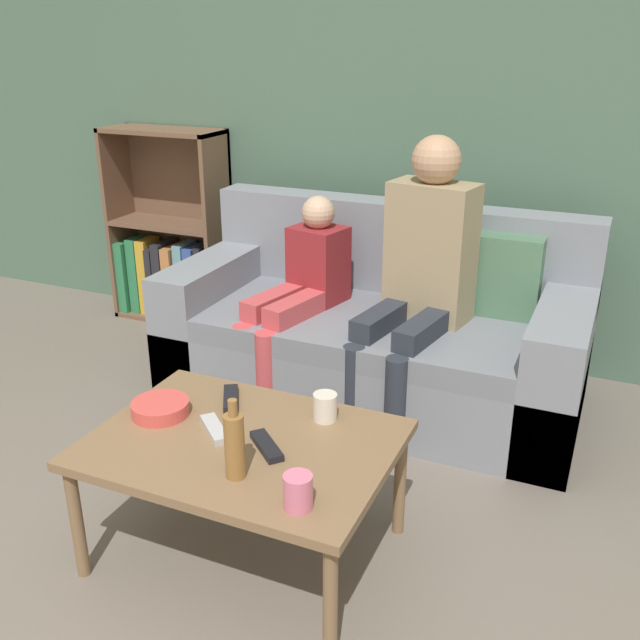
{
  "coord_description": "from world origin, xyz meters",
  "views": [
    {
      "loc": [
        1.1,
        -0.89,
        1.58
      ],
      "look_at": [
        0.12,
        1.34,
        0.6
      ],
      "focal_mm": 40.0,
      "sensor_mm": 36.0,
      "label": 1
    }
  ],
  "objects_px": {
    "cup_far": "(298,492)",
    "snack_bowl": "(160,408)",
    "couch": "(377,336)",
    "tv_remote_0": "(267,446)",
    "person_child": "(300,289)",
    "bookshelf": "(173,252)",
    "coffee_table": "(243,451)",
    "tv_remote_2": "(231,398)",
    "person_adult": "(423,263)",
    "tv_remote_1": "(215,429)",
    "bottle": "(235,445)",
    "cup_near": "(325,407)"
  },
  "relations": [
    {
      "from": "cup_near",
      "to": "bottle",
      "type": "bearing_deg",
      "value": -104.76
    },
    {
      "from": "couch",
      "to": "cup_far",
      "type": "distance_m",
      "value": 1.51
    },
    {
      "from": "coffee_table",
      "to": "cup_near",
      "type": "height_order",
      "value": "cup_near"
    },
    {
      "from": "cup_far",
      "to": "tv_remote_1",
      "type": "xyz_separation_m",
      "value": [
        -0.4,
        0.24,
        -0.04
      ]
    },
    {
      "from": "cup_near",
      "to": "tv_remote_0",
      "type": "bearing_deg",
      "value": -110.92
    },
    {
      "from": "tv_remote_1",
      "to": "couch",
      "type": "bearing_deg",
      "value": 37.22
    },
    {
      "from": "coffee_table",
      "to": "snack_bowl",
      "type": "xyz_separation_m",
      "value": [
        -0.32,
        0.03,
        0.06
      ]
    },
    {
      "from": "couch",
      "to": "person_child",
      "type": "distance_m",
      "value": 0.42
    },
    {
      "from": "couch",
      "to": "tv_remote_0",
      "type": "bearing_deg",
      "value": -86.16
    },
    {
      "from": "person_adult",
      "to": "tv_remote_0",
      "type": "height_order",
      "value": "person_adult"
    },
    {
      "from": "couch",
      "to": "coffee_table",
      "type": "xyz_separation_m",
      "value": [
        -0.01,
        -1.23,
        0.1
      ]
    },
    {
      "from": "cup_far",
      "to": "snack_bowl",
      "type": "height_order",
      "value": "cup_far"
    },
    {
      "from": "person_adult",
      "to": "tv_remote_0",
      "type": "bearing_deg",
      "value": -86.23
    },
    {
      "from": "couch",
      "to": "tv_remote_0",
      "type": "xyz_separation_m",
      "value": [
        0.08,
        -1.25,
        0.15
      ]
    },
    {
      "from": "tv_remote_0",
      "to": "bottle",
      "type": "distance_m",
      "value": 0.18
    },
    {
      "from": "cup_near",
      "to": "person_adult",
      "type": "bearing_deg",
      "value": 87.38
    },
    {
      "from": "couch",
      "to": "snack_bowl",
      "type": "relative_size",
      "value": 9.81
    },
    {
      "from": "tv_remote_2",
      "to": "snack_bowl",
      "type": "relative_size",
      "value": 0.91
    },
    {
      "from": "bookshelf",
      "to": "bottle",
      "type": "xyz_separation_m",
      "value": [
        1.49,
        -1.85,
        0.13
      ]
    },
    {
      "from": "bottle",
      "to": "tv_remote_0",
      "type": "bearing_deg",
      "value": 85.03
    },
    {
      "from": "tv_remote_2",
      "to": "person_adult",
      "type": "bearing_deg",
      "value": 38.33
    },
    {
      "from": "bookshelf",
      "to": "coffee_table",
      "type": "distance_m",
      "value": 2.2
    },
    {
      "from": "cup_near",
      "to": "coffee_table",
      "type": "bearing_deg",
      "value": -129.58
    },
    {
      "from": "person_child",
      "to": "tv_remote_0",
      "type": "bearing_deg",
      "value": -56.6
    },
    {
      "from": "person_child",
      "to": "tv_remote_0",
      "type": "height_order",
      "value": "person_child"
    },
    {
      "from": "person_child",
      "to": "tv_remote_1",
      "type": "height_order",
      "value": "person_child"
    },
    {
      "from": "tv_remote_2",
      "to": "cup_near",
      "type": "bearing_deg",
      "value": -26.69
    },
    {
      "from": "couch",
      "to": "bookshelf",
      "type": "distance_m",
      "value": 1.5
    },
    {
      "from": "cup_far",
      "to": "tv_remote_2",
      "type": "height_order",
      "value": "cup_far"
    },
    {
      "from": "couch",
      "to": "bottle",
      "type": "bearing_deg",
      "value": -87.15
    },
    {
      "from": "cup_far",
      "to": "bottle",
      "type": "height_order",
      "value": "bottle"
    },
    {
      "from": "cup_near",
      "to": "snack_bowl",
      "type": "height_order",
      "value": "cup_near"
    },
    {
      "from": "couch",
      "to": "person_adult",
      "type": "relative_size",
      "value": 1.53
    },
    {
      "from": "person_adult",
      "to": "snack_bowl",
      "type": "distance_m",
      "value": 1.27
    },
    {
      "from": "couch",
      "to": "tv_remote_1",
      "type": "xyz_separation_m",
      "value": [
        -0.11,
        -1.23,
        0.15
      ]
    },
    {
      "from": "person_child",
      "to": "snack_bowl",
      "type": "relative_size",
      "value": 4.84
    },
    {
      "from": "snack_bowl",
      "to": "bottle",
      "type": "height_order",
      "value": "bottle"
    },
    {
      "from": "person_adult",
      "to": "snack_bowl",
      "type": "xyz_separation_m",
      "value": [
        -0.55,
        -1.12,
        -0.24
      ]
    },
    {
      "from": "cup_far",
      "to": "cup_near",
      "type": "bearing_deg",
      "value": 104.56
    },
    {
      "from": "person_adult",
      "to": "tv_remote_1",
      "type": "height_order",
      "value": "person_adult"
    },
    {
      "from": "person_adult",
      "to": "person_child",
      "type": "height_order",
      "value": "person_adult"
    },
    {
      "from": "person_adult",
      "to": "tv_remote_2",
      "type": "distance_m",
      "value": 1.06
    },
    {
      "from": "couch",
      "to": "bottle",
      "type": "height_order",
      "value": "couch"
    },
    {
      "from": "cup_near",
      "to": "cup_far",
      "type": "xyz_separation_m",
      "value": [
        0.12,
        -0.45,
        0.0
      ]
    },
    {
      "from": "coffee_table",
      "to": "tv_remote_2",
      "type": "relative_size",
      "value": 5.38
    },
    {
      "from": "coffee_table",
      "to": "bottle",
      "type": "xyz_separation_m",
      "value": [
        0.08,
        -0.17,
        0.14
      ]
    },
    {
      "from": "bookshelf",
      "to": "tv_remote_1",
      "type": "xyz_separation_m",
      "value": [
        1.31,
        -1.67,
        0.04
      ]
    },
    {
      "from": "bookshelf",
      "to": "cup_near",
      "type": "xyz_separation_m",
      "value": [
        1.6,
        -1.46,
        0.07
      ]
    },
    {
      "from": "coffee_table",
      "to": "tv_remote_0",
      "type": "relative_size",
      "value": 5.82
    },
    {
      "from": "person_adult",
      "to": "tv_remote_2",
      "type": "relative_size",
      "value": 7.05
    }
  ]
}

